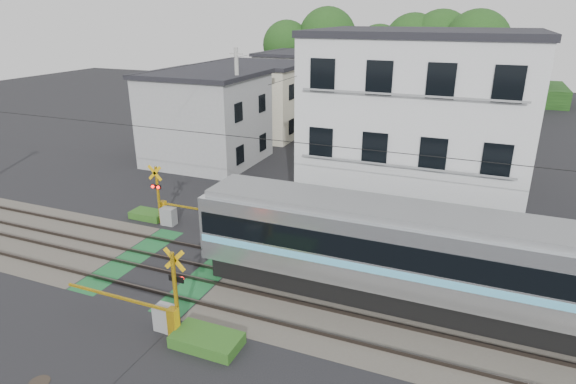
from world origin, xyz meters
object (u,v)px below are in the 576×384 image
at_px(crossing_signal_near, 166,313).
at_px(manhole_cover, 39,382).
at_px(crossing_signal_far, 167,211).
at_px(pedestrian, 369,109).
at_px(apartment_block, 418,128).

relative_size(crossing_signal_near, manhole_cover, 7.98).
bearing_deg(manhole_cover, crossing_signal_near, 59.78).
bearing_deg(crossing_signal_near, crossing_signal_far, 125.29).
xyz_separation_m(crossing_signal_near, pedestrian, (-1.86, 36.52, 0.23)).
height_order(crossing_signal_far, pedestrian, crossing_signal_far).
relative_size(crossing_signal_near, apartment_block, 0.46).
bearing_deg(crossing_signal_far, pedestrian, 83.53).
relative_size(crossing_signal_far, manhole_cover, 7.98).
bearing_deg(crossing_signal_near, manhole_cover, -120.22).
height_order(apartment_block, manhole_cover, apartment_block).
height_order(crossing_signal_near, pedestrian, crossing_signal_near).
bearing_deg(crossing_signal_far, crossing_signal_near, -54.71).
bearing_deg(crossing_signal_far, apartment_block, 27.78).
xyz_separation_m(crossing_signal_near, crossing_signal_far, (-5.17, 7.31, 0.00)).
xyz_separation_m(crossing_signal_far, manhole_cover, (3.18, -10.73, -0.70)).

